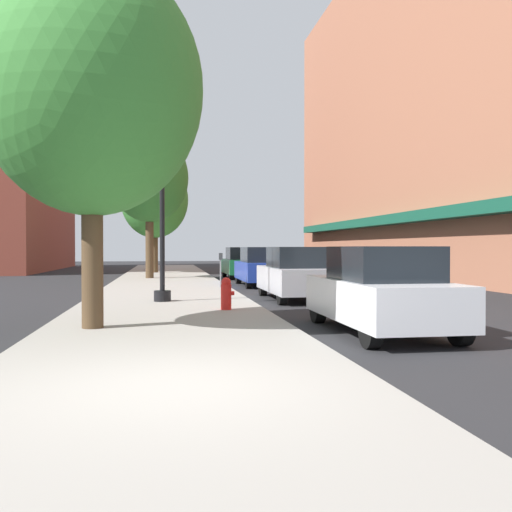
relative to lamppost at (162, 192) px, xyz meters
name	(u,v)px	position (x,y,z in m)	size (l,w,h in m)	color
ground_plane	(259,285)	(4.14, 8.13, -3.20)	(90.00, 90.00, 0.00)	#232326
sidewalk_slab	(167,283)	(0.14, 9.13, -3.14)	(4.80, 50.00, 0.12)	gray
building_right_brick	(450,95)	(15.13, 12.13, 6.61)	(6.80, 40.00, 19.68)	#9E6047
building_far_background	(12,138)	(-10.87, 27.13, 6.38)	(6.80, 18.00, 19.20)	brown
lamppost	(162,192)	(0.00, 0.00, 0.00)	(0.48, 0.48, 5.90)	black
fire_hydrant	(226,293)	(1.55, -2.44, -2.68)	(0.33, 0.26, 0.79)	red
parking_meter_near	(221,265)	(2.19, 5.54, -2.25)	(0.14, 0.09, 1.31)	slate
tree_near	(149,178)	(-0.69, 12.52, 1.91)	(3.88, 3.88, 7.25)	#4C3823
tree_mid	(155,200)	(-0.55, 19.03, 1.37)	(4.10, 4.10, 6.83)	#4C3823
tree_far	(92,89)	(-1.28, -5.16, 1.42)	(4.18, 4.18, 6.93)	#4C3823
car_white	(380,291)	(4.14, -5.91, -2.39)	(1.80, 4.30, 1.66)	black
car_silver	(296,274)	(4.14, 1.12, -2.39)	(1.80, 4.30, 1.66)	black
car_blue	(261,267)	(4.14, 7.61, -2.39)	(1.80, 4.30, 1.66)	black
car_green	(242,263)	(4.14, 13.74, -2.39)	(1.80, 4.30, 1.66)	black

